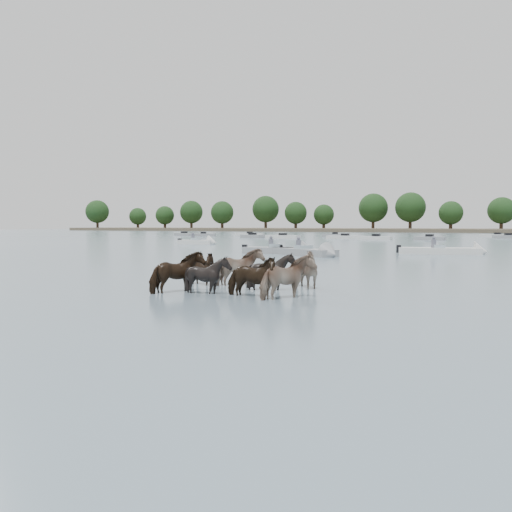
% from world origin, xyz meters
% --- Properties ---
extents(ground, '(400.00, 400.00, 0.00)m').
position_xyz_m(ground, '(0.00, 0.00, 0.00)').
color(ground, '#4A5D6B').
rests_on(ground, ground).
extents(shoreline, '(160.00, 30.00, 1.00)m').
position_xyz_m(shoreline, '(-70.00, 150.00, 0.50)').
color(shoreline, '#4C4233').
rests_on(shoreline, ground).
extents(pony_herd, '(5.85, 4.75, 1.55)m').
position_xyz_m(pony_herd, '(0.53, 2.51, 0.54)').
color(pony_herd, black).
rests_on(pony_herd, ground).
extents(motorboat_a, '(5.63, 2.76, 1.92)m').
position_xyz_m(motorboat_a, '(-7.30, 23.53, 0.23)').
color(motorboat_a, gray).
rests_on(motorboat_a, ground).
extents(motorboat_b, '(6.11, 4.19, 1.92)m').
position_xyz_m(motorboat_b, '(-4.52, 21.69, 0.22)').
color(motorboat_b, gray).
rests_on(motorboat_b, ground).
extents(motorboat_c, '(6.49, 2.90, 1.92)m').
position_xyz_m(motorboat_c, '(3.96, 28.27, 0.22)').
color(motorboat_c, silver).
rests_on(motorboat_c, ground).
extents(motorboat_f, '(4.68, 2.44, 1.92)m').
position_xyz_m(motorboat_f, '(-23.12, 36.07, 0.23)').
color(motorboat_f, silver).
rests_on(motorboat_f, ground).
extents(distant_flotilla, '(105.26, 26.06, 0.93)m').
position_xyz_m(distant_flotilla, '(-0.32, 71.97, 0.26)').
color(distant_flotilla, gray).
rests_on(distant_flotilla, ground).
extents(treeline, '(153.78, 23.47, 12.48)m').
position_xyz_m(treeline, '(-68.39, 151.80, 6.86)').
color(treeline, '#382619').
rests_on(treeline, ground).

